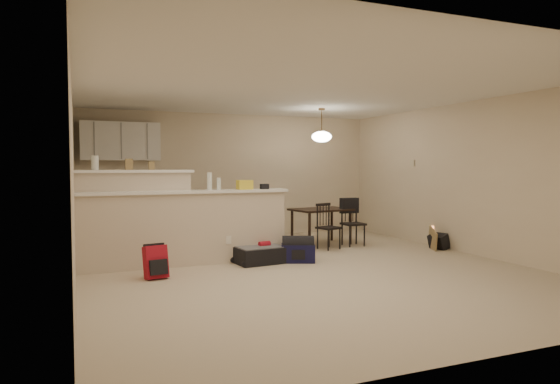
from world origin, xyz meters
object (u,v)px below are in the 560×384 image
dining_chair_near (329,226)px  red_backpack (156,262)px  black_daypack (439,242)px  dining_chair_far (353,223)px  navy_duffel (298,253)px  pendant_lamp (322,136)px  dining_table (321,213)px  suitcase (260,255)px

dining_chair_near → red_backpack: size_ratio=1.88×
red_backpack → black_daypack: size_ratio=1.43×
dining_chair_far → navy_duffel: bearing=-146.3°
dining_chair_far → navy_duffel: 1.90m
dining_chair_far → red_backpack: size_ratio=2.00×
dining_chair_near → navy_duffel: bearing=-155.1°
pendant_lamp → dining_chair_far: size_ratio=0.73×
dining_chair_near → pendant_lamp: bearing=60.2°
dining_table → dining_chair_far: bearing=-47.1°
dining_chair_far → suitcase: bearing=-156.7°
dining_table → suitcase: bearing=-151.8°
dining_chair_far → dining_chair_near: bearing=-164.3°
pendant_lamp → red_backpack: 4.07m
pendant_lamp → dining_chair_far: bearing=-38.0°
dining_table → pendant_lamp: 1.41m
red_backpack → dining_table: bearing=17.8°
dining_chair_far → suitcase: size_ratio=1.19×
suitcase → navy_duffel: size_ratio=1.42×
pendant_lamp → navy_duffel: (-1.10, -1.40, -1.85)m
dining_table → red_backpack: size_ratio=2.74×
suitcase → red_backpack: red_backpack is taller
pendant_lamp → dining_chair_far: pendant_lamp is taller
navy_duffel → dining_table: bearing=74.0°
dining_chair_near → navy_duffel: size_ratio=1.59×
pendant_lamp → dining_chair_near: 1.68m
dining_chair_far → red_backpack: 3.95m
navy_duffel → black_daypack: 2.75m
red_backpack → suitcase: bearing=5.4°
dining_table → red_backpack: (-3.25, -1.70, -0.37)m
dining_table → dining_chair_near: 0.57m
dining_chair_near → dining_chair_far: 0.61m
red_backpack → navy_duffel: size_ratio=0.85×
pendant_lamp → red_backpack: size_ratio=1.47×
suitcase → red_backpack: size_ratio=1.68×
dining_chair_near → dining_chair_far: size_ratio=0.94×
dining_chair_far → red_backpack: bearing=-159.9°
pendant_lamp → dining_chair_near: size_ratio=0.78×
pendant_lamp → dining_chair_far: 1.68m
pendant_lamp → dining_table: bearing=90.0°
pendant_lamp → black_daypack: (1.65, -1.26, -1.86)m
pendant_lamp → navy_duffel: 2.57m
red_backpack → navy_duffel: red_backpack is taller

